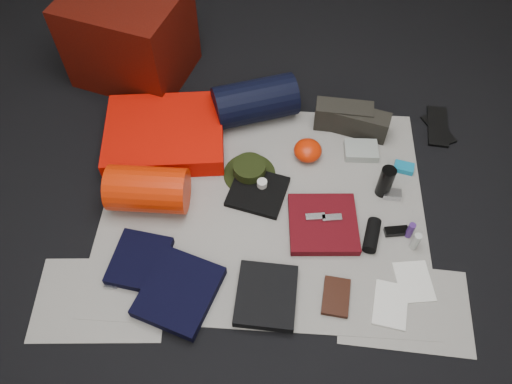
# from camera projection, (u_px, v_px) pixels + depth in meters

# --- Properties ---
(floor) EXTENTS (4.50, 4.50, 0.02)m
(floor) POSITION_uv_depth(u_px,v_px,m) (264.00, 206.00, 2.52)
(floor) COLOR black
(floor) RESTS_ON ground
(newspaper_mat) EXTENTS (1.60, 1.30, 0.01)m
(newspaper_mat) POSITION_uv_depth(u_px,v_px,m) (264.00, 204.00, 2.51)
(newspaper_mat) COLOR #B0ACA2
(newspaper_mat) RESTS_ON floor
(newspaper_sheet_front_left) EXTENTS (0.61, 0.44, 0.00)m
(newspaper_sheet_front_left) POSITION_uv_depth(u_px,v_px,m) (101.00, 299.00, 2.23)
(newspaper_sheet_front_left) COLOR #B0ACA2
(newspaper_sheet_front_left) RESTS_ON floor
(newspaper_sheet_front_right) EXTENTS (0.60, 0.43, 0.00)m
(newspaper_sheet_front_right) POSITION_uv_depth(u_px,v_px,m) (404.00, 307.00, 2.21)
(newspaper_sheet_front_right) COLOR #B0ACA2
(newspaper_sheet_front_right) RESTS_ON floor
(red_cabinet) EXTENTS (0.74, 0.67, 0.52)m
(red_cabinet) POSITION_uv_depth(u_px,v_px,m) (130.00, 36.00, 2.86)
(red_cabinet) COLOR #460B05
(red_cabinet) RESTS_ON floor
(sleeping_pad) EXTENTS (0.68, 0.59, 0.11)m
(sleeping_pad) POSITION_uv_depth(u_px,v_px,m) (165.00, 134.00, 2.70)
(sleeping_pad) COLOR red
(sleeping_pad) RESTS_ON newspaper_mat
(stuff_sack) EXTENTS (0.38, 0.23, 0.23)m
(stuff_sack) POSITION_uv_depth(u_px,v_px,m) (148.00, 189.00, 2.42)
(stuff_sack) COLOR red
(stuff_sack) RESTS_ON newspaper_mat
(sack_strap_left) EXTENTS (0.02, 0.22, 0.22)m
(sack_strap_left) POSITION_uv_depth(u_px,v_px,m) (128.00, 189.00, 2.43)
(sack_strap_left) COLOR black
(sack_strap_left) RESTS_ON newspaper_mat
(sack_strap_right) EXTENTS (0.03, 0.22, 0.22)m
(sack_strap_right) POSITION_uv_depth(u_px,v_px,m) (168.00, 191.00, 2.42)
(sack_strap_right) COLOR black
(sack_strap_right) RESTS_ON newspaper_mat
(navy_duffel) EXTENTS (0.50, 0.37, 0.24)m
(navy_duffel) POSITION_uv_depth(u_px,v_px,m) (255.00, 101.00, 2.76)
(navy_duffel) COLOR black
(navy_duffel) RESTS_ON newspaper_mat
(boonie_brim) EXTENTS (0.32, 0.32, 0.01)m
(boonie_brim) POSITION_uv_depth(u_px,v_px,m) (250.00, 174.00, 2.61)
(boonie_brim) COLOR black
(boonie_brim) RESTS_ON newspaper_mat
(boonie_crown) EXTENTS (0.17, 0.17, 0.07)m
(boonie_crown) POSITION_uv_depth(u_px,v_px,m) (249.00, 169.00, 2.58)
(boonie_crown) COLOR black
(boonie_crown) RESTS_ON boonie_brim
(hiking_boot_left) EXTENTS (0.32, 0.14, 0.15)m
(hiking_boot_left) POSITION_uv_depth(u_px,v_px,m) (343.00, 116.00, 2.75)
(hiking_boot_left) COLOR black
(hiking_boot_left) RESTS_ON newspaper_mat
(hiking_boot_right) EXTENTS (0.31, 0.19, 0.15)m
(hiking_boot_right) POSITION_uv_depth(u_px,v_px,m) (361.00, 123.00, 2.72)
(hiking_boot_right) COLOR black
(hiking_boot_right) RESTS_ON newspaper_mat
(flip_flop_left) EXTENTS (0.14, 0.30, 0.02)m
(flip_flop_left) POSITION_uv_depth(u_px,v_px,m) (438.00, 126.00, 2.80)
(flip_flop_left) COLOR black
(flip_flop_left) RESTS_ON floor
(flip_flop_right) EXTENTS (0.18, 0.25, 0.01)m
(flip_flop_right) POSITION_uv_depth(u_px,v_px,m) (438.00, 129.00, 2.79)
(flip_flop_right) COLOR black
(flip_flop_right) RESTS_ON floor
(trousers_navy_a) EXTENTS (0.29, 0.31, 0.04)m
(trousers_navy_a) POSITION_uv_depth(u_px,v_px,m) (140.00, 261.00, 2.31)
(trousers_navy_a) COLOR black
(trousers_navy_a) RESTS_ON newspaper_mat
(trousers_navy_b) EXTENTS (0.40, 0.43, 0.05)m
(trousers_navy_b) POSITION_uv_depth(u_px,v_px,m) (179.00, 292.00, 2.21)
(trousers_navy_b) COLOR black
(trousers_navy_b) RESTS_ON newspaper_mat
(trousers_charcoal) EXTENTS (0.28, 0.31, 0.05)m
(trousers_charcoal) POSITION_uv_depth(u_px,v_px,m) (266.00, 296.00, 2.21)
(trousers_charcoal) COLOR black
(trousers_charcoal) RESTS_ON newspaper_mat
(black_tshirt) EXTENTS (0.33, 0.32, 0.03)m
(black_tshirt) POSITION_uv_depth(u_px,v_px,m) (258.00, 192.00, 2.54)
(black_tshirt) COLOR black
(black_tshirt) RESTS_ON newspaper_mat
(red_shirt) EXTENTS (0.35, 0.35, 0.04)m
(red_shirt) POSITION_uv_depth(u_px,v_px,m) (323.00, 224.00, 2.42)
(red_shirt) COLOR #54090F
(red_shirt) RESTS_ON newspaper_mat
(orange_stuff_sack) EXTENTS (0.18, 0.18, 0.10)m
(orange_stuff_sack) POSITION_uv_depth(u_px,v_px,m) (308.00, 150.00, 2.64)
(orange_stuff_sack) COLOR red
(orange_stuff_sack) RESTS_ON newspaper_mat
(first_aid_pouch) EXTENTS (0.18, 0.14, 0.04)m
(first_aid_pouch) POSITION_uv_depth(u_px,v_px,m) (361.00, 150.00, 2.68)
(first_aid_pouch) COLOR gray
(first_aid_pouch) RESTS_ON newspaper_mat
(water_bottle) EXTENTS (0.10, 0.10, 0.18)m
(water_bottle) POSITION_uv_depth(u_px,v_px,m) (385.00, 182.00, 2.48)
(water_bottle) COLOR black
(water_bottle) RESTS_ON newspaper_mat
(speaker) EXTENTS (0.10, 0.18, 0.07)m
(speaker) POSITION_uv_depth(u_px,v_px,m) (372.00, 235.00, 2.37)
(speaker) COLOR black
(speaker) RESTS_ON newspaper_mat
(compact_camera) EXTENTS (0.09, 0.06, 0.04)m
(compact_camera) POSITION_uv_depth(u_px,v_px,m) (392.00, 194.00, 2.52)
(compact_camera) COLOR #BABABF
(compact_camera) RESTS_ON newspaper_mat
(cyan_case) EXTENTS (0.11, 0.09, 0.03)m
(cyan_case) POSITION_uv_depth(u_px,v_px,m) (404.00, 168.00, 2.62)
(cyan_case) COLOR #1078A3
(cyan_case) RESTS_ON newspaper_mat
(toiletry_purple) EXTENTS (0.04, 0.04, 0.10)m
(toiletry_purple) POSITION_uv_depth(u_px,v_px,m) (410.00, 230.00, 2.37)
(toiletry_purple) COLOR #43226F
(toiletry_purple) RESTS_ON newspaper_mat
(toiletry_clear) EXTENTS (0.04, 0.04, 0.11)m
(toiletry_clear) POSITION_uv_depth(u_px,v_px,m) (416.00, 241.00, 2.33)
(toiletry_clear) COLOR #B0B4AF
(toiletry_clear) RESTS_ON newspaper_mat
(paperback_book) EXTENTS (0.14, 0.19, 0.03)m
(paperback_book) POSITION_uv_depth(u_px,v_px,m) (336.00, 297.00, 2.21)
(paperback_book) COLOR black
(paperback_book) RESTS_ON newspaper_mat
(map_booklet) EXTENTS (0.18, 0.23, 0.01)m
(map_booklet) POSITION_uv_depth(u_px,v_px,m) (390.00, 305.00, 2.20)
(map_booklet) COLOR silver
(map_booklet) RESTS_ON newspaper_mat
(map_printout) EXTENTS (0.18, 0.22, 0.01)m
(map_printout) POSITION_uv_depth(u_px,v_px,m) (414.00, 281.00, 2.27)
(map_printout) COLOR silver
(map_printout) RESTS_ON newspaper_mat
(sunglasses) EXTENTS (0.12, 0.06, 0.03)m
(sunglasses) POSITION_uv_depth(u_px,v_px,m) (396.00, 231.00, 2.40)
(sunglasses) COLOR black
(sunglasses) RESTS_ON newspaper_mat
(key_cluster) EXTENTS (0.06, 0.06, 0.01)m
(key_cluster) POSITION_uv_depth(u_px,v_px,m) (112.00, 283.00, 2.26)
(key_cluster) COLOR #BABABF
(key_cluster) RESTS_ON newspaper_mat
(tape_roll) EXTENTS (0.05, 0.05, 0.04)m
(tape_roll) POSITION_uv_depth(u_px,v_px,m) (262.00, 183.00, 2.53)
(tape_roll) COLOR silver
(tape_roll) RESTS_ON black_tshirt
(energy_bar_a) EXTENTS (0.10, 0.05, 0.01)m
(energy_bar_a) POSITION_uv_depth(u_px,v_px,m) (315.00, 217.00, 2.41)
(energy_bar_a) COLOR #BABABF
(energy_bar_a) RESTS_ON red_shirt
(energy_bar_b) EXTENTS (0.10, 0.05, 0.01)m
(energy_bar_b) POSITION_uv_depth(u_px,v_px,m) (332.00, 218.00, 2.40)
(energy_bar_b) COLOR #BABABF
(energy_bar_b) RESTS_ON red_shirt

